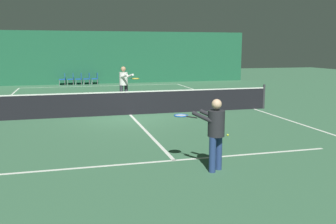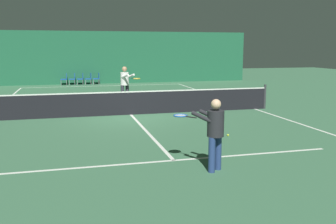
{
  "view_description": "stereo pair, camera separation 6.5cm",
  "coord_description": "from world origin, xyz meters",
  "views": [
    {
      "loc": [
        -2.39,
        -14.67,
        2.66
      ],
      "look_at": [
        0.27,
        -4.86,
        0.91
      ],
      "focal_mm": 40.0,
      "sensor_mm": 36.0,
      "label": 1
    },
    {
      "loc": [
        -2.32,
        -14.69,
        2.66
      ],
      "look_at": [
        0.27,
        -4.86,
        0.91
      ],
      "focal_mm": 40.0,
      "sensor_mm": 36.0,
      "label": 2
    }
  ],
  "objects": [
    {
      "name": "ground_plane",
      "position": [
        0.0,
        0.0,
        0.0
      ],
      "size": [
        60.0,
        60.0,
        0.0
      ],
      "primitive_type": "plane",
      "color": "#386647"
    },
    {
      "name": "backdrop_curtain",
      "position": [
        0.0,
        13.71,
        1.93
      ],
      "size": [
        23.0,
        0.12,
        3.86
      ],
      "color": "#1E5B3D",
      "rests_on": "ground"
    },
    {
      "name": "court_line_baseline_far",
      "position": [
        0.0,
        11.9,
        0.0
      ],
      "size": [
        11.0,
        0.1,
        0.0
      ],
      "color": "silver",
      "rests_on": "ground"
    },
    {
      "name": "court_line_service_far",
      "position": [
        0.0,
        6.4,
        0.0
      ],
      "size": [
        8.25,
        0.1,
        0.0
      ],
      "color": "silver",
      "rests_on": "ground"
    },
    {
      "name": "court_line_service_near",
      "position": [
        0.0,
        -6.4,
        0.0
      ],
      "size": [
        8.25,
        0.1,
        0.0
      ],
      "color": "silver",
      "rests_on": "ground"
    },
    {
      "name": "court_line_sideline_right",
      "position": [
        5.5,
        0.0,
        0.0
      ],
      "size": [
        0.1,
        23.8,
        0.0
      ],
      "color": "silver",
      "rests_on": "ground"
    },
    {
      "name": "court_line_centre",
      "position": [
        0.0,
        0.0,
        0.0
      ],
      "size": [
        0.1,
        12.8,
        0.0
      ],
      "color": "silver",
      "rests_on": "ground"
    },
    {
      "name": "tennis_net",
      "position": [
        0.0,
        0.0,
        0.51
      ],
      "size": [
        12.0,
        0.1,
        1.07
      ],
      "color": "black",
      "rests_on": "ground"
    },
    {
      "name": "player_near",
      "position": [
        0.64,
        -7.32,
        0.92
      ],
      "size": [
        1.03,
        1.28,
        1.58
      ],
      "rotation": [
        0.0,
        0.0,
        2.18
      ],
      "color": "navy",
      "rests_on": "ground"
    },
    {
      "name": "player_far",
      "position": [
        0.28,
        3.36,
        1.03
      ],
      "size": [
        0.91,
        1.42,
        1.76
      ],
      "rotation": [
        0.0,
        0.0,
        -1.14
      ],
      "color": "#2D2D38",
      "rests_on": "ground"
    },
    {
      "name": "courtside_chair_0",
      "position": [
        -2.66,
        13.16,
        0.49
      ],
      "size": [
        0.44,
        0.44,
        0.84
      ],
      "rotation": [
        0.0,
        0.0,
        -1.57
      ],
      "color": "#99999E",
      "rests_on": "ground"
    },
    {
      "name": "courtside_chair_1",
      "position": [
        -2.09,
        13.16,
        0.49
      ],
      "size": [
        0.44,
        0.44,
        0.84
      ],
      "rotation": [
        0.0,
        0.0,
        -1.57
      ],
      "color": "#99999E",
      "rests_on": "ground"
    },
    {
      "name": "courtside_chair_2",
      "position": [
        -1.51,
        13.16,
        0.49
      ],
      "size": [
        0.44,
        0.44,
        0.84
      ],
      "rotation": [
        0.0,
        0.0,
        -1.57
      ],
      "color": "#99999E",
      "rests_on": "ground"
    },
    {
      "name": "courtside_chair_3",
      "position": [
        -0.94,
        13.16,
        0.49
      ],
      "size": [
        0.44,
        0.44,
        0.84
      ],
      "rotation": [
        0.0,
        0.0,
        -1.57
      ],
      "color": "#99999E",
      "rests_on": "ground"
    },
    {
      "name": "courtside_chair_4",
      "position": [
        -0.37,
        13.16,
        0.49
      ],
      "size": [
        0.44,
        0.44,
        0.84
      ],
      "rotation": [
        0.0,
        0.0,
        -1.57
      ],
      "color": "#99999E",
      "rests_on": "ground"
    },
    {
      "name": "tennis_ball",
      "position": [
        2.27,
        -4.42,
        0.03
      ],
      "size": [
        0.07,
        0.07,
        0.07
      ],
      "color": "#D1DB33",
      "rests_on": "ground"
    }
  ]
}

